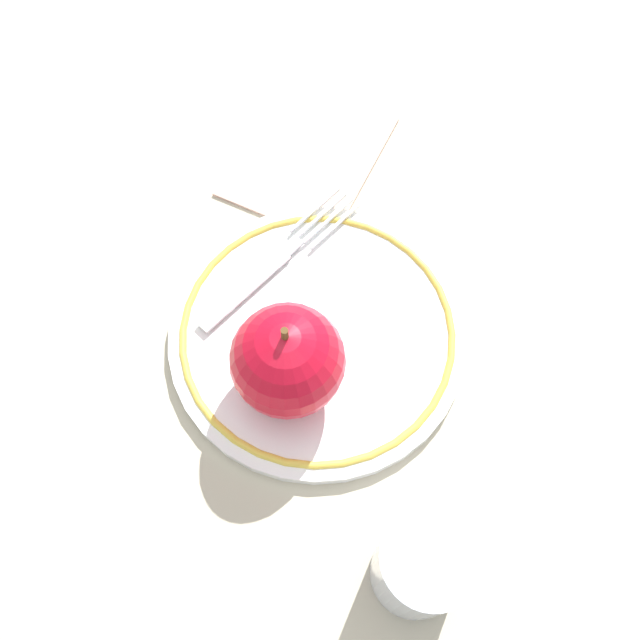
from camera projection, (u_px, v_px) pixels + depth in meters
name	position (u px, v px, depth m)	size (l,w,h in m)	color
ground_plane	(329.00, 319.00, 0.58)	(2.00, 2.00, 0.00)	#B5AC93
plate	(320.00, 334.00, 0.57)	(0.24, 0.24, 0.01)	white
apple_red_whole	(291.00, 361.00, 0.51)	(0.08, 0.08, 0.09)	red
fork	(277.00, 263.00, 0.59)	(0.13, 0.14, 0.00)	silver
drinking_glass	(425.00, 566.00, 0.46)	(0.06, 0.06, 0.09)	silver
napkin_folded	(310.00, 155.00, 0.65)	(0.12, 0.15, 0.01)	#C5A08F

